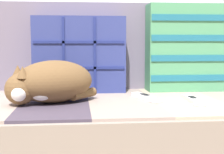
% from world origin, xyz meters
% --- Properties ---
extents(couch, '(1.72, 0.85, 0.35)m').
position_xyz_m(couch, '(-0.00, 0.13, 0.17)').
color(couch, brown).
rests_on(couch, ground_plane).
extents(sofa_backrest, '(1.68, 0.14, 0.44)m').
position_xyz_m(sofa_backrest, '(0.00, 0.48, 0.57)').
color(sofa_backrest, slate).
rests_on(sofa_backrest, couch).
extents(throw_pillow_quilted, '(0.44, 0.14, 0.36)m').
position_xyz_m(throw_pillow_quilted, '(-0.30, 0.33, 0.53)').
color(throw_pillow_quilted, navy).
rests_on(throw_pillow_quilted, couch).
extents(throw_pillow_striped, '(0.42, 0.14, 0.42)m').
position_xyz_m(throw_pillow_striped, '(0.24, 0.33, 0.56)').
color(throw_pillow_striped, '#4C9366').
rests_on(throw_pillow_striped, couch).
extents(sleeping_cat, '(0.38, 0.32, 0.17)m').
position_xyz_m(sleeping_cat, '(-0.42, 0.04, 0.43)').
color(sleeping_cat, brown).
rests_on(sleeping_cat, couch).
extents(game_remote_near, '(0.05, 0.20, 0.02)m').
position_xyz_m(game_remote_near, '(0.15, 0.01, 0.36)').
color(game_remote_near, white).
rests_on(game_remote_near, couch).
extents(game_remote_far, '(0.10, 0.21, 0.02)m').
position_xyz_m(game_remote_far, '(-0.03, 0.10, 0.36)').
color(game_remote_far, white).
rests_on(game_remote_far, couch).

